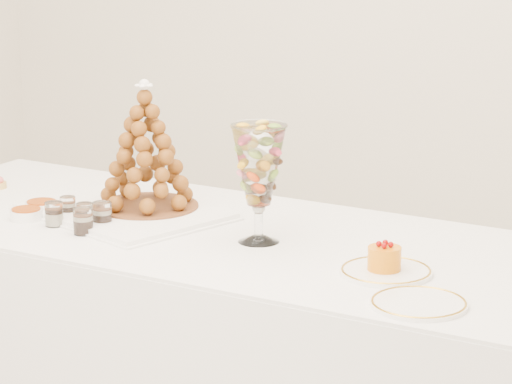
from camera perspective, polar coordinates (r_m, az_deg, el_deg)
The scene contains 14 objects.
buffet_table at distance 3.62m, azimuth -2.12°, elevation -8.08°, with size 2.18×0.89×0.83m.
lace_tray at distance 3.66m, azimuth -6.21°, elevation -0.92°, with size 0.57×0.42×0.02m, color white.
macaron_vase at distance 3.32m, azimuth 0.13°, elevation 1.20°, with size 0.15×0.15×0.33m.
cake_plate at distance 3.12m, azimuth 6.14°, elevation -3.75°, with size 0.24×0.24×0.01m, color white.
spare_plate at distance 2.90m, azimuth 7.67°, elevation -5.24°, with size 0.23×0.23×0.01m, color white.
verrine_a at distance 3.65m, azimuth -8.84°, elevation -0.70°, with size 0.05×0.05×0.06m, color white.
verrine_b at distance 3.56m, azimuth -8.06°, elevation -1.03°, with size 0.05×0.05×0.07m, color white.
verrine_c at distance 3.53m, azimuth -7.25°, elevation -1.07°, with size 0.06×0.06×0.08m, color white.
verrine_d at distance 3.57m, azimuth -9.48°, elevation -1.03°, with size 0.05×0.05×0.07m, color white.
verrine_e at distance 3.47m, azimuth -8.14°, elevation -1.37°, with size 0.06×0.06×0.08m, color white.
ramekin_back at distance 3.72m, azimuth -10.05°, elevation -0.70°, with size 0.10×0.10×0.03m, color white.
ramekin_front at distance 3.65m, azimuth -10.76°, elevation -1.05°, with size 0.10×0.10×0.03m, color white.
croquembouche at distance 3.63m, azimuth -5.21°, elevation 2.18°, with size 0.31×0.31×0.39m.
mousse_cake at distance 3.11m, azimuth 6.06°, elevation -3.10°, with size 0.09×0.09×0.08m.
Camera 1 is at (1.64, -2.57, 1.81)m, focal length 85.00 mm.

